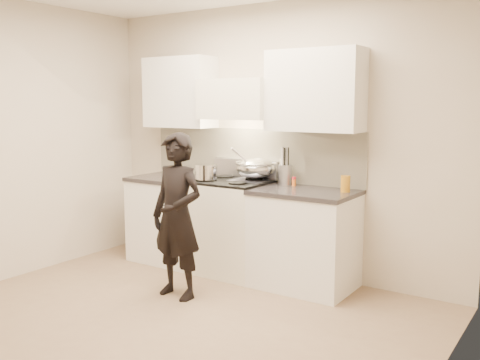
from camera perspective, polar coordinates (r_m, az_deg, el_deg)
name	(u,v)px	position (r m, az deg, el deg)	size (l,w,h in m)	color
ground_plane	(159,325)	(4.35, -8.62, -15.07)	(4.00, 4.00, 0.00)	#846D51
room_shell	(181,117)	(4.32, -6.31, 6.65)	(4.04, 3.54, 2.70)	#C0B3A1
stove	(231,226)	(5.44, -0.96, -4.93)	(0.76, 0.65, 0.96)	white
counter_right	(304,239)	(5.04, 6.89, -6.24)	(0.92, 0.67, 0.92)	white
counter_left	(173,218)	(5.91, -7.21, -4.07)	(0.82, 0.67, 0.92)	white
wok	(256,168)	(5.35, 1.67, 1.32)	(0.42, 0.51, 0.33)	silver
stock_pot	(206,172)	(5.34, -3.62, 0.89)	(0.31, 0.27, 0.15)	silver
utensil_crock	(285,173)	(5.24, 4.79, 0.72)	(0.14, 0.14, 0.37)	#A9AAB4
spice_jar	(294,181)	(5.17, 5.77, -0.14)	(0.04, 0.04, 0.09)	orange
oil_glass	(345,184)	(4.88, 11.18, -0.40)	(0.09, 0.09, 0.15)	#B47517
person	(177,216)	(4.73, -6.72, -3.84)	(0.53, 0.35, 1.46)	black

